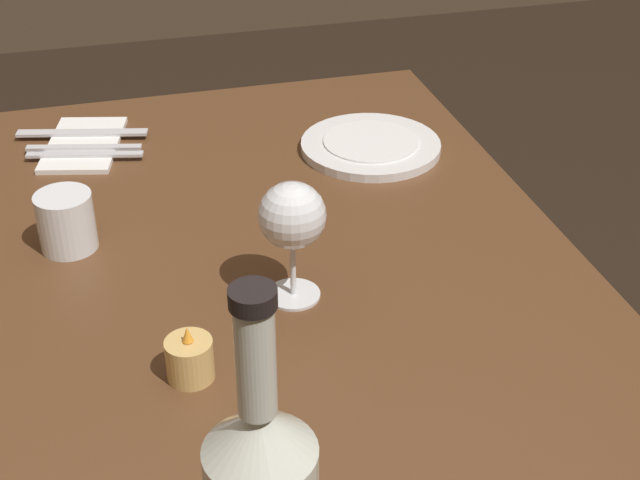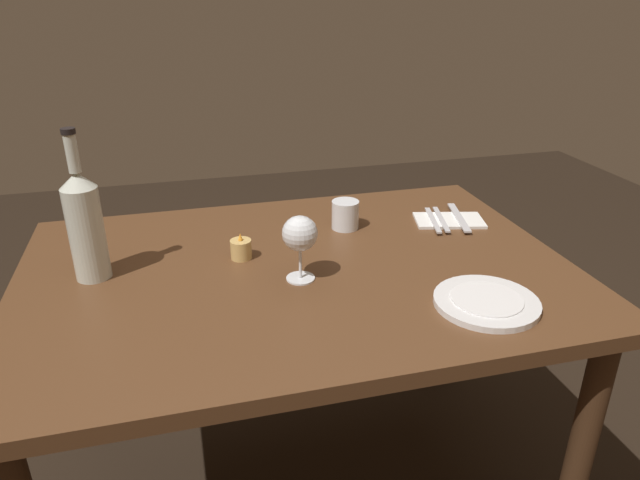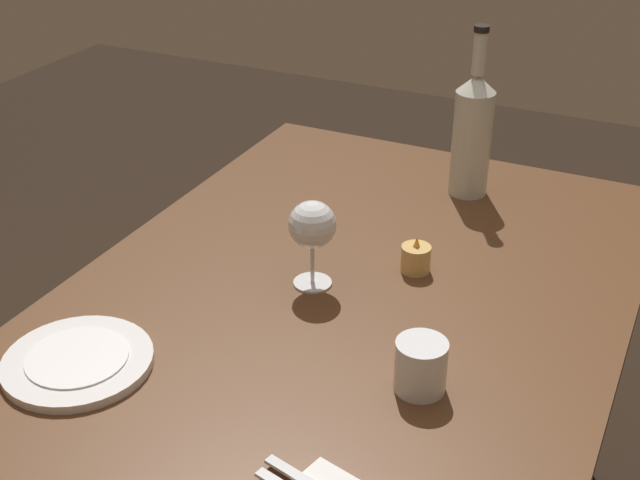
% 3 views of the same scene
% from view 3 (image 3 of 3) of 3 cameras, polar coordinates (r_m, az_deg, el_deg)
% --- Properties ---
extents(dining_table, '(1.30, 0.90, 0.74)m').
position_cam_3_polar(dining_table, '(1.49, 1.59, -6.52)').
color(dining_table, '#56351E').
rests_on(dining_table, ground).
extents(wine_glass_left, '(0.08, 0.08, 0.15)m').
position_cam_3_polar(wine_glass_left, '(1.41, -0.52, 0.89)').
color(wine_glass_left, white).
rests_on(wine_glass_left, dining_table).
extents(wine_bottle, '(0.08, 0.08, 0.35)m').
position_cam_3_polar(wine_bottle, '(1.75, 10.07, 7.07)').
color(wine_bottle, silver).
rests_on(wine_bottle, dining_table).
extents(water_tumbler, '(0.07, 0.07, 0.08)m').
position_cam_3_polar(water_tumbler, '(1.22, 6.69, -8.47)').
color(water_tumbler, white).
rests_on(water_tumbler, dining_table).
extents(votive_candle, '(0.05, 0.05, 0.07)m').
position_cam_3_polar(votive_candle, '(1.50, 6.37, -1.28)').
color(votive_candle, '#DBB266').
rests_on(votive_candle, dining_table).
extents(dinner_plate, '(0.22, 0.22, 0.02)m').
position_cam_3_polar(dinner_plate, '(1.32, -15.78, -7.75)').
color(dinner_plate, white).
rests_on(dinner_plate, dining_table).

